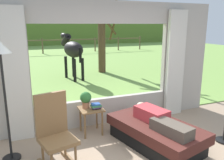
# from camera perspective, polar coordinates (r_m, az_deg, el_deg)

# --- Properties ---
(back_wall_with_window) EXTENTS (5.20, 0.12, 2.55)m
(back_wall_with_window) POSITION_cam_1_polar(r_m,az_deg,el_deg) (4.80, -2.06, 3.51)
(back_wall_with_window) COLOR #ADA599
(back_wall_with_window) RESTS_ON ground_plane
(curtain_panel_left) EXTENTS (0.44, 0.10, 2.40)m
(curtain_panel_left) POSITION_cam_1_polar(r_m,az_deg,el_deg) (4.39, -22.59, 0.88)
(curtain_panel_left) COLOR beige
(curtain_panel_left) RESTS_ON ground_plane
(curtain_panel_right) EXTENTS (0.44, 0.10, 2.40)m
(curtain_panel_right) POSITION_cam_1_polar(r_m,az_deg,el_deg) (5.49, 15.33, 3.79)
(curtain_panel_right) COLOR beige
(curtain_panel_right) RESTS_ON ground_plane
(outdoor_pasture_lawn) EXTENTS (36.00, 21.68, 0.02)m
(outdoor_pasture_lawn) POSITION_cam_1_polar(r_m,az_deg,el_deg) (15.56, -15.89, 5.38)
(outdoor_pasture_lawn) COLOR #759E47
(outdoor_pasture_lawn) RESTS_ON ground_plane
(distant_hill_ridge) EXTENTS (36.00, 2.00, 2.40)m
(distant_hill_ridge) POSITION_cam_1_polar(r_m,az_deg,el_deg) (25.25, -18.62, 10.85)
(distant_hill_ridge) COLOR #58752E
(distant_hill_ridge) RESTS_ON ground_plane
(recliner_sofa) EXTENTS (1.29, 1.87, 0.42)m
(recliner_sofa) POSITION_cam_1_polar(r_m,az_deg,el_deg) (4.23, 10.61, -12.87)
(recliner_sofa) COLOR black
(recliner_sofa) RESTS_ON ground_plane
(reclining_person) EXTENTS (0.48, 1.42, 0.22)m
(reclining_person) POSITION_cam_1_polar(r_m,az_deg,el_deg) (4.07, 11.17, -9.31)
(reclining_person) COLOR #B23338
(reclining_person) RESTS_ON recliner_sofa
(rocking_chair) EXTENTS (0.61, 0.77, 1.12)m
(rocking_chair) POSITION_cam_1_polar(r_m,az_deg,el_deg) (3.58, -13.92, -12.33)
(rocking_chair) COLOR brown
(rocking_chair) RESTS_ON ground_plane
(side_table) EXTENTS (0.44, 0.44, 0.52)m
(side_table) POSITION_cam_1_polar(r_m,az_deg,el_deg) (4.51, -5.22, -8.09)
(side_table) COLOR brown
(side_table) RESTS_ON ground_plane
(potted_plant) EXTENTS (0.22, 0.22, 0.32)m
(potted_plant) POSITION_cam_1_polar(r_m,az_deg,el_deg) (4.45, -6.51, -4.64)
(potted_plant) COLOR #9E6042
(potted_plant) RESTS_ON side_table
(book_stack) EXTENTS (0.21, 0.18, 0.10)m
(book_stack) POSITION_cam_1_polar(r_m,az_deg,el_deg) (4.43, -3.98, -6.46)
(book_stack) COLOR black
(book_stack) RESTS_ON side_table
(floor_lamp_left) EXTENTS (0.32, 0.32, 1.87)m
(floor_lamp_left) POSITION_cam_1_polar(r_m,az_deg,el_deg) (3.69, -25.66, 3.23)
(floor_lamp_left) COLOR black
(floor_lamp_left) RESTS_ON ground_plane
(horse) EXTENTS (0.79, 1.82, 1.73)m
(horse) POSITION_cam_1_polar(r_m,az_deg,el_deg) (8.98, -9.75, 7.42)
(horse) COLOR black
(horse) RESTS_ON outdoor_pasture_lawn
(pasture_tree) EXTENTS (1.46, 1.42, 3.39)m
(pasture_tree) POSITION_cam_1_polar(r_m,az_deg,el_deg) (10.15, -2.29, 10.20)
(pasture_tree) COLOR #4C3823
(pasture_tree) RESTS_ON outdoor_pasture_lawn
(pasture_fence_line) EXTENTS (16.10, 0.10, 1.10)m
(pasture_fence_line) POSITION_cam_1_polar(r_m,az_deg,el_deg) (17.62, -16.84, 8.62)
(pasture_fence_line) COLOR brown
(pasture_fence_line) RESTS_ON outdoor_pasture_lawn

